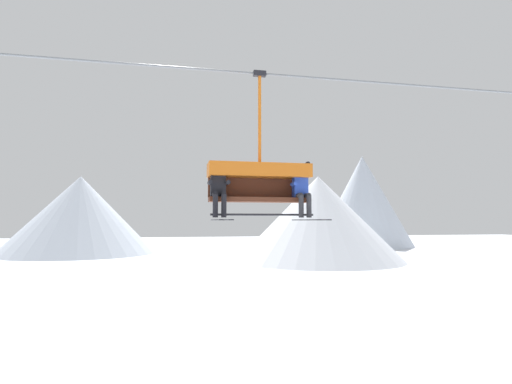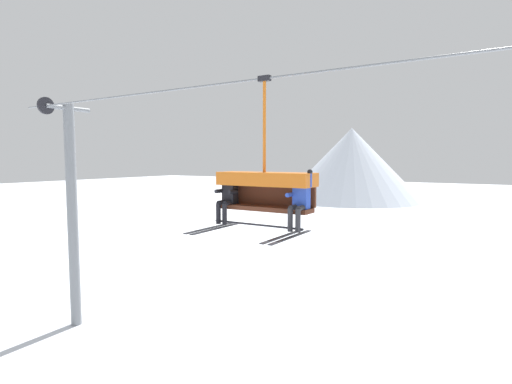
# 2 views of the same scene
# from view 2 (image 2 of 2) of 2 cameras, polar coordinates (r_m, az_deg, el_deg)

# --- Properties ---
(mountain_peak_west) EXTENTS (19.90, 19.90, 10.37)m
(mountain_peak_west) POSITION_cam_2_polar(r_m,az_deg,el_deg) (59.14, 13.46, 3.86)
(mountain_peak_west) COLOR silver
(mountain_peak_west) RESTS_ON ground_plane
(lift_tower_near) EXTENTS (0.36, 1.88, 7.97)m
(lift_tower_near) POSITION_cam_2_polar(r_m,az_deg,el_deg) (15.47, -24.83, -2.36)
(lift_tower_near) COLOR slate
(lift_tower_near) RESTS_ON ground_plane
(lift_cable) EXTENTS (20.93, 0.05, 0.05)m
(lift_cable) POSITION_cam_2_polar(r_m,az_deg,el_deg) (8.51, 7.96, 16.54)
(lift_cable) COLOR slate
(chairlift_chair) EXTENTS (2.27, 0.74, 3.25)m
(chairlift_chair) POSITION_cam_2_polar(r_m,az_deg,el_deg) (8.93, 1.43, 1.07)
(chairlift_chair) COLOR #512819
(skier_black) EXTENTS (0.46, 1.70, 1.23)m
(skier_black) POSITION_cam_2_polar(r_m,az_deg,el_deg) (9.27, -4.18, -0.73)
(skier_black) COLOR black
(skier_blue) EXTENTS (0.48, 1.70, 1.34)m
(skier_blue) POSITION_cam_2_polar(r_m,az_deg,el_deg) (8.33, 6.17, -1.22)
(skier_blue) COLOR #2847B7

